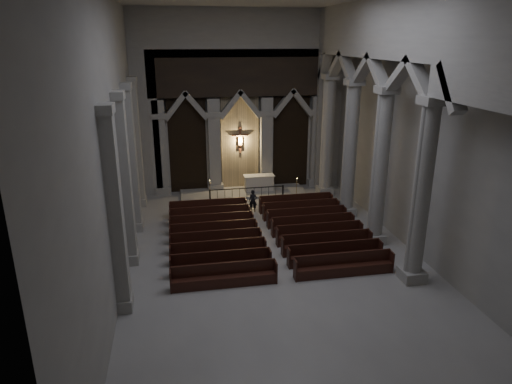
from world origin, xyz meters
TOP-DOWN VIEW (x-y plane):
  - room at (0.00, 0.00)m, footprint 24.00×24.10m
  - sanctuary_wall at (0.00, 11.54)m, footprint 14.00×0.77m
  - right_arcade at (5.50, 1.33)m, footprint 1.00×24.00m
  - left_pilasters at (-6.75, 3.50)m, footprint 0.60×13.00m
  - sanctuary_step at (0.00, 10.60)m, footprint 8.50×2.60m
  - altar at (1.13, 10.70)m, footprint 2.10×0.84m
  - altar_rail at (-0.00, 8.93)m, footprint 4.91×0.09m
  - candle_stand_left at (-2.35, 9.48)m, footprint 0.24×0.24m
  - candle_stand_right at (3.49, 9.46)m, footprint 0.21×0.21m
  - pews at (0.00, 2.61)m, footprint 9.98×8.76m
  - worshipper at (0.07, 7.04)m, footprint 0.57×0.45m

SIDE VIEW (x-z plane):
  - sanctuary_step at x=0.00m, z-range 0.00..0.15m
  - pews at x=0.00m, z-range -0.18..0.84m
  - candle_stand_right at x=3.49m, z-range -0.28..0.96m
  - candle_stand_left at x=-2.35m, z-range -0.32..1.09m
  - altar_rail at x=0.00m, z-range 0.16..1.12m
  - altar at x=1.13m, z-range 0.15..1.22m
  - worshipper at x=0.07m, z-range 0.00..1.38m
  - left_pilasters at x=-6.75m, z-range -0.10..7.92m
  - sanctuary_wall at x=0.00m, z-range 0.62..12.62m
  - room at x=0.00m, z-range 1.60..13.60m
  - right_arcade at x=5.50m, z-range 1.83..13.83m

